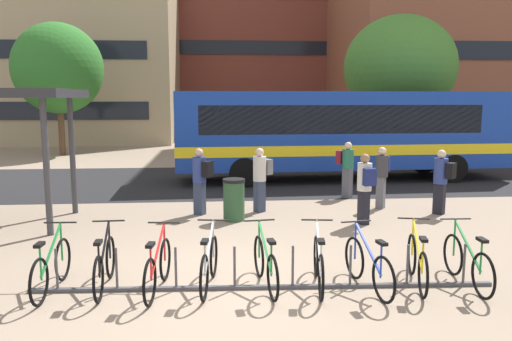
# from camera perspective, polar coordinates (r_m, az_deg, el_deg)

# --- Properties ---
(ground) EXTENTS (200.00, 200.00, 0.00)m
(ground) POSITION_cam_1_polar(r_m,az_deg,el_deg) (8.27, -3.50, -12.84)
(ground) COLOR gray
(bus_lane_asphalt) EXTENTS (80.00, 7.20, 0.01)m
(bus_lane_asphalt) POSITION_cam_1_polar(r_m,az_deg,el_deg) (18.01, -4.12, -1.18)
(bus_lane_asphalt) COLOR #232326
(bus_lane_asphalt) RESTS_ON ground
(city_bus) EXTENTS (12.12, 3.09, 3.20)m
(city_bus) POSITION_cam_1_polar(r_m,az_deg,el_deg) (18.39, 10.07, 4.47)
(city_bus) COLOR #14389E
(city_bus) RESTS_ON ground
(bike_rack) EXTENTS (7.31, 0.37, 0.70)m
(bike_rack) POSITION_cam_1_polar(r_m,az_deg,el_deg) (8.01, 0.89, -12.83)
(bike_rack) COLOR #47474C
(bike_rack) RESTS_ON ground
(parked_bicycle_green_0) EXTENTS (0.52, 1.72, 0.99)m
(parked_bicycle_green_0) POSITION_cam_1_polar(r_m,az_deg,el_deg) (8.42, -22.45, -10.32)
(parked_bicycle_green_0) COLOR black
(parked_bicycle_green_0) RESTS_ON ground
(parked_bicycle_black_1) EXTENTS (0.52, 1.72, 0.99)m
(parked_bicycle_black_1) POSITION_cam_1_polar(r_m,az_deg,el_deg) (8.25, -17.00, -10.42)
(parked_bicycle_black_1) COLOR black
(parked_bicycle_black_1) RESTS_ON ground
(parked_bicycle_red_2) EXTENTS (0.52, 1.72, 0.99)m
(parked_bicycle_red_2) POSITION_cam_1_polar(r_m,az_deg,el_deg) (7.94, -11.22, -10.96)
(parked_bicycle_red_2) COLOR black
(parked_bicycle_red_2) RESTS_ON ground
(parked_bicycle_silver_3) EXTENTS (0.52, 1.71, 0.99)m
(parked_bicycle_silver_3) POSITION_cam_1_polar(r_m,az_deg,el_deg) (7.99, -5.41, -10.71)
(parked_bicycle_silver_3) COLOR black
(parked_bicycle_silver_3) RESTS_ON ground
(parked_bicycle_green_4) EXTENTS (0.52, 1.72, 0.99)m
(parked_bicycle_green_4) POSITION_cam_1_polar(r_m,az_deg,el_deg) (7.95, 1.09, -10.77)
(parked_bicycle_green_4) COLOR black
(parked_bicycle_green_4) RESTS_ON ground
(parked_bicycle_white_5) EXTENTS (0.52, 1.72, 0.99)m
(parked_bicycle_white_5) POSITION_cam_1_polar(r_m,az_deg,el_deg) (8.03, 7.20, -10.65)
(parked_bicycle_white_5) COLOR black
(parked_bicycle_white_5) RESTS_ON ground
(parked_bicycle_blue_6) EXTENTS (0.52, 1.71, 0.99)m
(parked_bicycle_blue_6) POSITION_cam_1_polar(r_m,az_deg,el_deg) (8.08, 12.77, -10.67)
(parked_bicycle_blue_6) COLOR black
(parked_bicycle_blue_6) RESTS_ON ground
(parked_bicycle_yellow_7) EXTENTS (0.57, 1.69, 0.99)m
(parked_bicycle_yellow_7) POSITION_cam_1_polar(r_m,az_deg,el_deg) (8.47, 18.04, -9.99)
(parked_bicycle_yellow_7) COLOR black
(parked_bicycle_yellow_7) RESTS_ON ground
(parked_bicycle_green_8) EXTENTS (0.52, 1.72, 0.99)m
(parked_bicycle_green_8) POSITION_cam_1_polar(r_m,az_deg,el_deg) (8.71, 23.12, -9.73)
(parked_bicycle_green_8) COLOR black
(parked_bicycle_green_8) RESTS_ON ground
(commuter_black_pack_0) EXTENTS (0.58, 0.59, 1.67)m
(commuter_black_pack_0) POSITION_cam_1_polar(r_m,az_deg,el_deg) (13.56, 20.58, -0.78)
(commuter_black_pack_0) COLOR black
(commuter_black_pack_0) RESTS_ON ground
(commuter_maroon_pack_1) EXTENTS (0.58, 0.59, 1.69)m
(commuter_maroon_pack_1) POSITION_cam_1_polar(r_m,az_deg,el_deg) (15.07, 10.39, 0.56)
(commuter_maroon_pack_1) COLOR #565660
(commuter_maroon_pack_1) RESTS_ON ground
(commuter_navy_pack_2) EXTENTS (0.39, 0.56, 1.69)m
(commuter_navy_pack_2) POSITION_cam_1_polar(r_m,az_deg,el_deg) (11.96, 12.42, -1.55)
(commuter_navy_pack_2) COLOR black
(commuter_navy_pack_2) RESTS_ON ground
(commuter_grey_pack_3) EXTENTS (0.60, 0.55, 1.69)m
(commuter_grey_pack_3) POSITION_cam_1_polar(r_m,az_deg,el_deg) (12.98, 0.53, -0.56)
(commuter_grey_pack_3) COLOR #2D3851
(commuter_grey_pack_3) RESTS_ON ground
(commuter_black_pack_4) EXTENTS (0.61, 0.54, 1.71)m
(commuter_black_pack_4) POSITION_cam_1_polar(r_m,az_deg,el_deg) (12.73, -6.40, -0.73)
(commuter_black_pack_4) COLOR #2D3851
(commuter_black_pack_4) RESTS_ON ground
(commuter_navy_pack_5) EXTENTS (0.55, 0.60, 1.68)m
(commuter_navy_pack_5) POSITION_cam_1_polar(r_m,az_deg,el_deg) (13.84, 14.27, -0.28)
(commuter_navy_pack_5) COLOR #565660
(commuter_navy_pack_5) RESTS_ON ground
(trash_bin) EXTENTS (0.55, 0.55, 1.03)m
(trash_bin) POSITION_cam_1_polar(r_m,az_deg,el_deg) (12.16, -2.56, -3.35)
(trash_bin) COLOR #284C2D
(trash_bin) RESTS_ON ground
(street_tree_0) EXTENTS (5.19, 5.19, 6.81)m
(street_tree_0) POSITION_cam_1_polar(r_m,az_deg,el_deg) (24.68, 16.19, 11.31)
(street_tree_0) COLOR brown
(street_tree_0) RESTS_ON ground
(street_tree_1) EXTENTS (4.54, 4.54, 6.78)m
(street_tree_1) POSITION_cam_1_polar(r_m,az_deg,el_deg) (27.83, -21.81, 10.83)
(street_tree_1) COLOR brown
(street_tree_1) RESTS_ON ground
(building_left_wing) EXTENTS (21.77, 11.91, 14.58)m
(building_left_wing) POSITION_cam_1_polar(r_m,az_deg,el_deg) (39.77, -25.49, 13.81)
(building_left_wing) COLOR tan
(building_left_wing) RESTS_ON ground
(building_centre_block) EXTENTS (18.69, 11.73, 12.96)m
(building_centre_block) POSITION_cam_1_polar(r_m,az_deg,el_deg) (46.35, -0.53, 12.71)
(building_centre_block) COLOR brown
(building_centre_block) RESTS_ON ground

